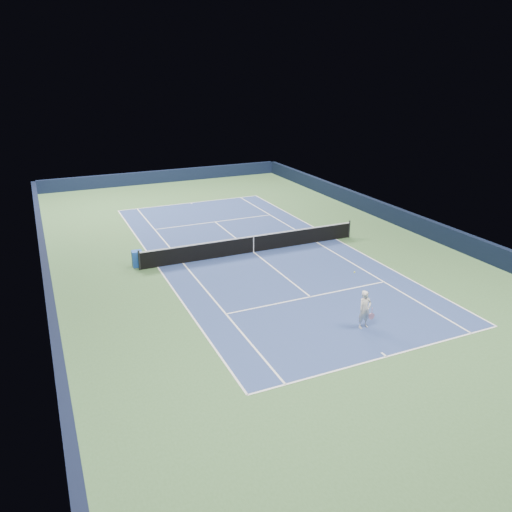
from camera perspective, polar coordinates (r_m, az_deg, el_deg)
name	(u,v)px	position (r m, az deg, el deg)	size (l,w,h in m)	color
ground	(253,252)	(28.15, -0.29, 0.44)	(40.00, 40.00, 0.00)	#395D33
wall_far	(164,176)	(46.16, -10.44, 8.95)	(22.00, 0.35, 1.10)	#101832
wall_right	(407,220)	(33.62, 16.87, 3.94)	(0.35, 40.00, 1.10)	black
wall_left	(47,274)	(25.84, -22.82, -1.89)	(0.35, 40.00, 1.10)	black
court_surface	(253,252)	(28.15, -0.29, 0.45)	(10.97, 23.77, 0.01)	navy
baseline_far	(191,203)	(38.82, -7.46, 6.05)	(10.97, 0.08, 0.00)	white
baseline_near	(387,357)	(18.98, 14.70, -11.07)	(10.97, 0.08, 0.00)	white
sideline_doubles_right	(336,239)	(30.65, 9.13, 1.92)	(0.08, 23.77, 0.00)	white
sideline_doubles_left	(158,267)	(26.55, -11.18, -1.25)	(0.08, 23.77, 0.00)	white
sideline_singles_right	(316,242)	(29.95, 6.93, 1.58)	(0.08, 23.77, 0.00)	white
sideline_singles_left	(183,263)	(26.86, -8.34, -0.80)	(0.08, 23.77, 0.00)	white
service_line_far	(215,222)	(33.79, -4.70, 3.92)	(8.23, 0.08, 0.00)	white
service_line_near	(310,297)	(22.90, 6.24, -4.65)	(8.23, 0.08, 0.00)	white
center_service_line	(253,252)	(28.15, -0.29, 0.46)	(0.08, 12.80, 0.00)	white
center_mark_far	(191,203)	(38.68, -7.39, 6.00)	(0.08, 0.30, 0.00)	white
center_mark_near	(384,355)	(19.08, 14.42, -10.86)	(0.08, 0.30, 0.00)	white
tennis_net	(253,244)	(27.98, -0.29, 1.41)	(12.90, 0.10, 1.07)	black
sponsor_cube	(137,259)	(26.76, -13.41, -0.29)	(0.60, 0.51, 0.85)	blue
tennis_player	(365,310)	(20.35, 12.34, -6.00)	(0.77, 1.25, 2.04)	silver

